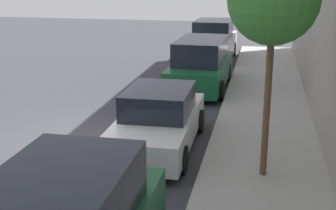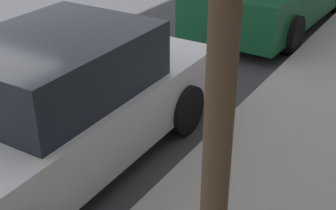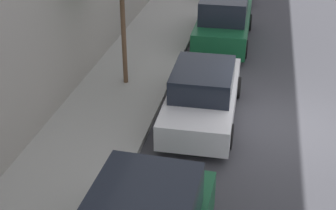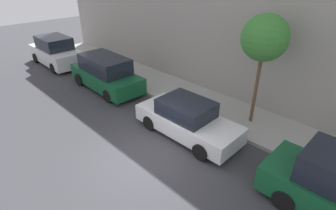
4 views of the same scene
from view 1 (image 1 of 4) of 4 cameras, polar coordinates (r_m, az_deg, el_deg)
name	(u,v)px [view 1 (image 1 of 4)]	position (r m, az deg, el deg)	size (l,w,h in m)	color
ground_plane	(77,141)	(12.69, -11.08, -4.34)	(60.00, 60.00, 0.00)	#38383D
sidewalk	(264,152)	(11.74, 11.60, -5.69)	(2.77, 32.00, 0.15)	#9E9E99
parked_sedan_third	(158,120)	(11.79, -1.20, -1.89)	(1.92, 4.53, 1.54)	silver
parked_minivan_fourth	(201,65)	(17.72, 4.04, 4.91)	(2.04, 4.95, 1.90)	#14512D
parked_suv_fifth	(213,41)	(23.62, 5.53, 7.76)	(2.08, 4.83, 1.98)	silver
street_tree	(274,0)	(9.49, 12.74, 12.38)	(1.81, 1.81, 4.60)	brown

